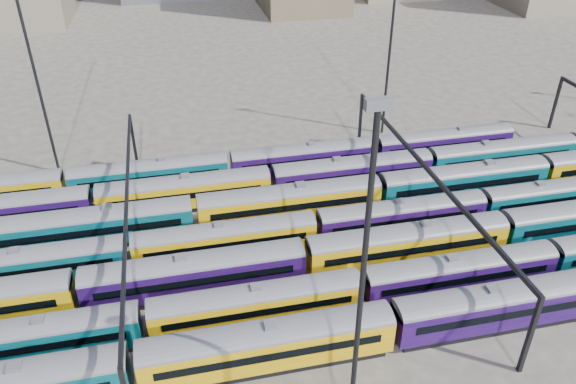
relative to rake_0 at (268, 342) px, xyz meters
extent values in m
plane|color=#46413C|center=(9.61, 15.00, -2.69)|extent=(500.00, 500.00, 0.00)
cube|color=black|center=(0.00, 0.00, -2.34)|extent=(19.28, 2.50, 0.71)
cube|color=#B58507|center=(0.00, 0.00, -0.51)|extent=(20.30, 2.94, 2.94)
cylinder|color=#4C4C51|center=(0.00, 0.00, 0.96)|extent=(20.30, 2.94, 2.94)
cube|color=black|center=(0.00, -1.49, -0.16)|extent=(17.86, 0.06, 0.76)
cube|color=black|center=(0.00, 1.49, -0.16)|extent=(17.86, 0.06, 0.76)
cube|color=slate|center=(0.00, 0.00, 1.75)|extent=(1.01, 0.91, 0.36)
cube|color=black|center=(20.90, 0.00, -2.34)|extent=(19.28, 2.50, 0.71)
cube|color=#1A0739|center=(20.90, 0.00, -0.51)|extent=(20.30, 2.94, 2.94)
cylinder|color=#4C4C51|center=(20.90, 0.00, 0.96)|extent=(20.30, 2.94, 2.94)
cube|color=black|center=(20.90, -1.49, -0.16)|extent=(17.86, 0.06, 0.76)
cube|color=black|center=(20.90, 1.49, -0.16)|extent=(17.86, 0.06, 0.76)
cube|color=slate|center=(20.90, 0.00, 1.75)|extent=(1.01, 0.91, 0.36)
cube|color=black|center=(-19.20, 5.00, -2.37)|extent=(17.65, 2.29, 0.65)
cube|color=#043944|center=(-19.20, 5.00, -0.69)|extent=(18.58, 2.69, 2.69)
cylinder|color=#4C4C51|center=(-19.20, 5.00, 0.65)|extent=(18.58, 2.69, 2.69)
cube|color=black|center=(-19.20, 3.63, -0.37)|extent=(16.35, 0.06, 0.70)
cube|color=black|center=(-19.20, 6.37, -0.37)|extent=(16.35, 0.06, 0.70)
cube|color=slate|center=(-19.20, 5.00, 1.37)|extent=(0.93, 0.84, 0.33)
cube|color=black|center=(-0.02, 5.00, -2.37)|extent=(17.65, 2.29, 0.65)
cube|color=#B58507|center=(-0.02, 5.00, -0.69)|extent=(18.58, 2.69, 2.69)
cylinder|color=#4C4C51|center=(-0.02, 5.00, 0.65)|extent=(18.58, 2.69, 2.69)
cube|color=black|center=(-0.02, 3.63, -0.37)|extent=(16.35, 0.06, 0.70)
cube|color=black|center=(-0.02, 6.37, -0.37)|extent=(16.35, 0.06, 0.70)
cube|color=slate|center=(-0.02, 5.00, 1.37)|extent=(0.93, 0.84, 0.33)
cube|color=black|center=(19.16, 5.00, -2.37)|extent=(17.65, 2.29, 0.65)
cube|color=#1A0739|center=(19.16, 5.00, -0.69)|extent=(18.58, 2.69, 2.69)
cylinder|color=#4C4C51|center=(19.16, 5.00, 0.65)|extent=(18.58, 2.69, 2.69)
cube|color=black|center=(19.16, 3.63, -0.37)|extent=(16.35, 0.06, 0.70)
cube|color=black|center=(19.16, 6.37, -0.37)|extent=(16.35, 0.06, 0.70)
cube|color=slate|center=(19.16, 5.00, 1.37)|extent=(0.93, 0.84, 0.33)
cube|color=black|center=(-4.92, 10.00, -2.33)|extent=(19.34, 2.51, 0.71)
cube|color=#1A0739|center=(-4.92, 10.00, -0.50)|extent=(20.36, 2.95, 2.95)
cylinder|color=#4C4C51|center=(-4.92, 10.00, 0.97)|extent=(20.36, 2.95, 2.95)
cube|color=black|center=(-4.92, 8.50, -0.15)|extent=(17.92, 0.06, 0.76)
cube|color=black|center=(-4.92, 11.50, -0.15)|extent=(17.92, 0.06, 0.76)
cube|color=slate|center=(-4.92, 10.00, 1.76)|extent=(1.02, 0.92, 0.36)
cube|color=black|center=(16.04, 10.00, -2.33)|extent=(19.34, 2.51, 0.71)
cube|color=#B58507|center=(16.04, 10.00, -0.50)|extent=(20.36, 2.95, 2.95)
cylinder|color=#4C4C51|center=(16.04, 10.00, 0.97)|extent=(20.36, 2.95, 2.95)
cube|color=black|center=(16.04, 8.50, -0.15)|extent=(17.92, 0.06, 0.76)
cube|color=black|center=(16.04, 11.50, -0.15)|extent=(17.92, 0.06, 0.76)
cube|color=slate|center=(16.04, 10.00, 1.76)|extent=(1.02, 0.92, 0.36)
cube|color=black|center=(-20.53, 15.00, -2.37)|extent=(17.50, 2.27, 0.64)
cube|color=#043944|center=(-20.53, 15.00, -0.71)|extent=(18.43, 2.67, 2.67)
cylinder|color=#4C4C51|center=(-20.53, 15.00, 0.63)|extent=(18.43, 2.67, 2.67)
cube|color=black|center=(-20.53, 13.64, -0.39)|extent=(16.21, 0.06, 0.69)
cube|color=black|center=(-20.53, 16.36, -0.39)|extent=(16.21, 0.06, 0.69)
cube|color=slate|center=(-20.53, 15.00, 1.34)|extent=(0.92, 0.83, 0.32)
cube|color=black|center=(-1.50, 15.00, -2.37)|extent=(17.50, 2.27, 0.64)
cube|color=#B58507|center=(-1.50, 15.00, -0.71)|extent=(18.43, 2.67, 2.67)
cylinder|color=#4C4C51|center=(-1.50, 15.00, 0.63)|extent=(18.43, 2.67, 2.67)
cube|color=black|center=(-1.50, 13.64, -0.39)|extent=(16.21, 0.06, 0.69)
cube|color=black|center=(-1.50, 16.36, -0.39)|extent=(16.21, 0.06, 0.69)
cube|color=slate|center=(-1.50, 15.00, 1.34)|extent=(0.92, 0.83, 0.32)
cube|color=black|center=(17.52, 15.00, -2.37)|extent=(17.50, 2.27, 0.64)
cube|color=#1A0739|center=(17.52, 15.00, -0.71)|extent=(18.43, 2.67, 2.67)
cylinder|color=#4C4C51|center=(17.52, 15.00, 0.63)|extent=(18.43, 2.67, 2.67)
cube|color=black|center=(17.52, 13.64, -0.39)|extent=(16.21, 0.06, 0.69)
cube|color=black|center=(17.52, 16.36, -0.39)|extent=(16.21, 0.06, 0.69)
cube|color=slate|center=(17.52, 15.00, 1.34)|extent=(0.92, 0.83, 0.32)
cube|color=black|center=(36.55, 15.00, -2.37)|extent=(17.50, 2.27, 0.64)
cube|color=#043944|center=(36.55, 15.00, -0.71)|extent=(18.43, 2.67, 2.67)
cylinder|color=#4C4C51|center=(36.55, 15.00, 0.63)|extent=(18.43, 2.67, 2.67)
cube|color=black|center=(36.55, 13.64, -0.39)|extent=(16.21, 0.06, 0.69)
cube|color=black|center=(36.55, 16.36, -0.39)|extent=(16.21, 0.06, 0.69)
cube|color=slate|center=(36.55, 15.00, 1.34)|extent=(0.92, 0.83, 0.32)
cube|color=black|center=(-14.63, 20.00, -2.33)|extent=(19.36, 2.51, 0.71)
cube|color=#043944|center=(-14.63, 20.00, -0.50)|extent=(20.38, 2.96, 2.96)
cylinder|color=#4C4C51|center=(-14.63, 20.00, 0.98)|extent=(20.38, 2.96, 2.96)
cube|color=black|center=(-14.63, 18.50, -0.15)|extent=(17.94, 0.06, 0.76)
cube|color=black|center=(-14.63, 21.50, -0.15)|extent=(17.94, 0.06, 0.76)
cube|color=slate|center=(-14.63, 20.00, 1.76)|extent=(1.02, 0.92, 0.36)
cube|color=black|center=(6.35, 20.00, -2.33)|extent=(19.36, 2.51, 0.71)
cube|color=#B58507|center=(6.35, 20.00, -0.50)|extent=(20.38, 2.96, 2.96)
cylinder|color=#4C4C51|center=(6.35, 20.00, 0.98)|extent=(20.38, 2.96, 2.96)
cube|color=black|center=(6.35, 18.50, -0.15)|extent=(17.94, 0.06, 0.76)
cube|color=black|center=(6.35, 21.50, -0.15)|extent=(17.94, 0.06, 0.76)
cube|color=slate|center=(6.35, 20.00, 1.76)|extent=(1.02, 0.92, 0.36)
cube|color=black|center=(27.33, 20.00, -2.33)|extent=(19.36, 2.51, 0.71)
cube|color=#043944|center=(27.33, 20.00, -0.50)|extent=(20.38, 2.96, 2.96)
cylinder|color=#4C4C51|center=(27.33, 20.00, 0.98)|extent=(20.38, 2.96, 2.96)
cube|color=black|center=(27.33, 18.50, -0.15)|extent=(17.94, 0.06, 0.76)
cube|color=black|center=(27.33, 21.50, -0.15)|extent=(17.94, 0.06, 0.76)
cube|color=slate|center=(27.33, 20.00, 1.76)|extent=(1.02, 0.92, 0.36)
cube|color=black|center=(-25.01, 25.00, -2.35)|extent=(18.56, 2.41, 0.68)
cube|color=black|center=(-4.87, 25.00, -2.35)|extent=(18.56, 2.41, 0.68)
cube|color=#B58507|center=(-4.87, 25.00, -0.59)|extent=(19.53, 2.83, 2.83)
cylinder|color=#4C4C51|center=(-4.87, 25.00, 0.82)|extent=(19.53, 2.83, 2.83)
cube|color=black|center=(-4.87, 23.56, -0.25)|extent=(17.19, 0.06, 0.73)
cube|color=black|center=(-4.87, 26.44, -0.25)|extent=(17.19, 0.06, 0.73)
cube|color=slate|center=(-4.87, 25.00, 1.58)|extent=(0.98, 0.88, 0.34)
cube|color=black|center=(15.26, 25.00, -2.35)|extent=(18.56, 2.41, 0.68)
cube|color=#1A0739|center=(15.26, 25.00, -0.59)|extent=(19.53, 2.83, 2.83)
cylinder|color=#4C4C51|center=(15.26, 25.00, 0.82)|extent=(19.53, 2.83, 2.83)
cube|color=black|center=(15.26, 23.56, -0.25)|extent=(17.19, 0.06, 0.73)
cube|color=black|center=(15.26, 26.44, -0.25)|extent=(17.19, 0.06, 0.73)
cube|color=slate|center=(15.26, 25.00, 1.58)|extent=(0.98, 0.88, 0.34)
cube|color=black|center=(35.39, 25.00, -2.35)|extent=(18.56, 2.41, 0.68)
cube|color=#043944|center=(35.39, 25.00, -0.59)|extent=(19.53, 2.83, 2.83)
cylinder|color=#4C4C51|center=(35.39, 25.00, 0.82)|extent=(19.53, 2.83, 2.83)
cube|color=black|center=(35.39, 23.56, -0.25)|extent=(17.19, 0.06, 0.73)
cube|color=black|center=(35.39, 26.44, -0.25)|extent=(17.19, 0.06, 0.73)
cube|color=slate|center=(35.39, 25.00, 1.58)|extent=(0.98, 0.88, 0.34)
cube|color=black|center=(-8.76, 30.00, -2.36)|extent=(17.74, 2.30, 0.65)
cube|color=#043944|center=(-8.76, 30.00, -0.68)|extent=(18.67, 2.71, 2.71)
cylinder|color=#4C4C51|center=(-8.76, 30.00, 0.67)|extent=(18.67, 2.71, 2.71)
cube|color=black|center=(-8.76, 28.63, -0.36)|extent=(16.43, 0.06, 0.70)
cube|color=black|center=(-8.76, 31.37, -0.36)|extent=(16.43, 0.06, 0.70)
cube|color=slate|center=(-8.76, 30.00, 1.39)|extent=(0.93, 0.84, 0.33)
cube|color=black|center=(10.52, 30.00, -2.36)|extent=(17.74, 2.30, 0.65)
cube|color=#1A0739|center=(10.52, 30.00, -0.68)|extent=(18.67, 2.71, 2.71)
cylinder|color=#4C4C51|center=(10.52, 30.00, 0.67)|extent=(18.67, 2.71, 2.71)
cube|color=black|center=(10.52, 28.63, -0.36)|extent=(16.43, 0.06, 0.70)
cube|color=black|center=(10.52, 31.37, -0.36)|extent=(16.43, 0.06, 0.70)
cube|color=slate|center=(10.52, 30.00, 1.39)|extent=(0.93, 0.84, 0.33)
cube|color=black|center=(29.79, 30.00, -2.36)|extent=(17.74, 2.30, 0.65)
cube|color=#1A0739|center=(29.79, 30.00, -0.68)|extent=(18.67, 2.71, 2.71)
cylinder|color=#4C4C51|center=(29.79, 30.00, 0.67)|extent=(18.67, 2.71, 2.71)
cube|color=black|center=(29.79, 28.63, -0.36)|extent=(16.43, 0.06, 0.70)
cube|color=black|center=(29.79, 31.37, -0.36)|extent=(16.43, 0.06, 0.70)
cube|color=slate|center=(29.79, 30.00, 1.39)|extent=(0.93, 0.84, 0.33)
cube|color=black|center=(-10.39, 35.00, 1.31)|extent=(0.35, 0.35, 8.00)
cube|color=black|center=(-10.39, 15.00, 5.11)|extent=(0.30, 40.00, 0.45)
cube|color=black|center=(19.61, -5.00, 1.31)|extent=(0.35, 0.35, 8.00)
cube|color=black|center=(19.61, 35.00, 1.31)|extent=(0.35, 0.35, 8.00)
cube|color=black|center=(19.61, 15.00, 5.11)|extent=(0.30, 40.00, 0.45)
cube|color=black|center=(49.61, 35.00, 1.31)|extent=(0.35, 0.35, 8.00)
cylinder|color=black|center=(-20.39, 37.00, 9.81)|extent=(0.36, 0.36, 25.00)
cylinder|color=black|center=(4.61, -7.00, 9.81)|extent=(0.36, 0.36, 25.00)
cube|color=slate|center=(4.61, -7.00, 22.61)|extent=(1.40, 0.50, 0.60)
cylinder|color=black|center=(24.61, 39.00, 9.81)|extent=(0.36, 0.36, 25.00)
camera|label=1|loc=(-5.34, -30.99, 33.41)|focal=35.00mm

